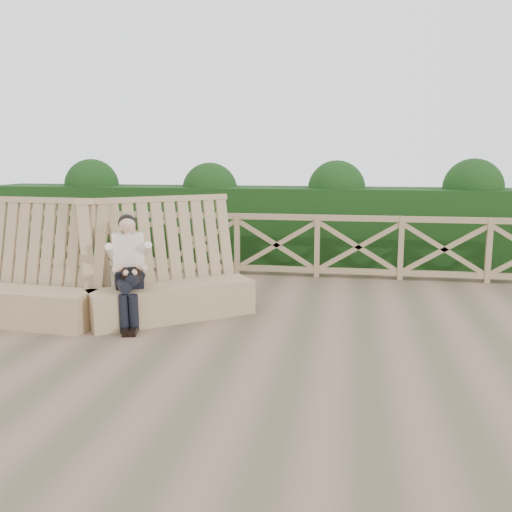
# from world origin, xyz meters

# --- Properties ---
(ground) EXTENTS (60.00, 60.00, 0.00)m
(ground) POSITION_xyz_m (0.00, 0.00, 0.00)
(ground) COLOR brown
(ground) RESTS_ON ground
(bench) EXTENTS (4.03, 1.93, 1.59)m
(bench) POSITION_xyz_m (-1.96, 0.36, 0.40)
(bench) COLOR #9C7C59
(bench) RESTS_ON ground
(woman) EXTENTS (0.56, 0.87, 1.39)m
(woman) POSITION_xyz_m (-1.44, 0.24, 0.75)
(woman) COLOR black
(woman) RESTS_ON ground
(guardrail) EXTENTS (10.10, 0.09, 1.10)m
(guardrail) POSITION_xyz_m (0.00, 3.50, 0.55)
(guardrail) COLOR #937655
(guardrail) RESTS_ON ground
(hedge) EXTENTS (12.00, 1.20, 1.50)m
(hedge) POSITION_xyz_m (0.00, 4.70, 0.75)
(hedge) COLOR black
(hedge) RESTS_ON ground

